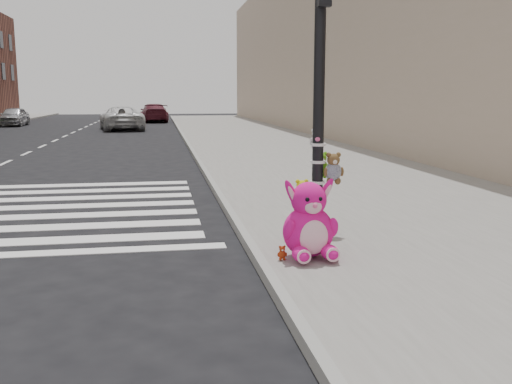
{
  "coord_description": "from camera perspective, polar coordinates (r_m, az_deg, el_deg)",
  "views": [
    {
      "loc": [
        0.35,
        -6.11,
        2.15
      ],
      "look_at": [
        1.72,
        1.93,
        0.75
      ],
      "focal_mm": 40.0,
      "sensor_mm": 36.0,
      "label": 1
    }
  ],
  "objects": [
    {
      "name": "car_maroon_near",
      "position": [
        46.33,
        -10.18,
        7.79
      ],
      "size": [
        2.4,
        5.09,
        1.43
      ],
      "primitive_type": "imported",
      "rotation": [
        0.0,
        0.0,
        3.22
      ],
      "color": "#4F1622",
      "rests_on": "ground"
    },
    {
      "name": "sidewalk_near",
      "position": [
        16.89,
        6.4,
        2.59
      ],
      "size": [
        7.0,
        80.0,
        0.14
      ],
      "primitive_type": "cube",
      "color": "slate",
      "rests_on": "ground"
    },
    {
      "name": "car_white_near",
      "position": [
        36.3,
        -13.32,
        7.19
      ],
      "size": [
        3.14,
        5.45,
        1.43
      ],
      "primitive_type": "imported",
      "rotation": [
        0.0,
        0.0,
        3.3
      ],
      "color": "beige",
      "rests_on": "ground"
    },
    {
      "name": "red_teddy",
      "position": [
        7.03,
        2.63,
        -6.09
      ],
      "size": [
        0.13,
        0.09,
        0.18
      ],
      "primitive_type": null,
      "rotation": [
        0.0,
        0.0,
        -0.02
      ],
      "color": "#9D2D0F",
      "rests_on": "sidewalk_near"
    },
    {
      "name": "pink_bunny",
      "position": [
        7.1,
        5.34,
        -3.32
      ],
      "size": [
        0.71,
        0.76,
        1.01
      ],
      "rotation": [
        0.0,
        0.0,
        0.06
      ],
      "color": "#E7138A",
      "rests_on": "sidewalk_near"
    },
    {
      "name": "signal_pole",
      "position": [
        8.25,
        6.37,
        6.75
      ],
      "size": [
        0.72,
        0.49,
        4.0
      ],
      "color": "black",
      "rests_on": "sidewalk_near"
    },
    {
      "name": "curb_edge",
      "position": [
        16.28,
        -5.36,
        2.34
      ],
      "size": [
        0.12,
        80.0,
        0.15
      ],
      "primitive_type": "cube",
      "color": "gray",
      "rests_on": "ground"
    },
    {
      "name": "bld_near",
      "position": [
        28.15,
        11.96,
        15.32
      ],
      "size": [
        5.0,
        60.0,
        10.0
      ],
      "primitive_type": "cube",
      "color": "tan",
      "rests_on": "ground"
    },
    {
      "name": "car_silver_deep",
      "position": [
        43.26,
        -23.06,
        6.97
      ],
      "size": [
        1.56,
        3.85,
        1.31
      ],
      "primitive_type": "imported",
      "rotation": [
        0.0,
        0.0,
        -0.0
      ],
      "color": "#A7A7AC",
      "rests_on": "ground"
    },
    {
      "name": "ground",
      "position": [
        6.48,
        -12.39,
        -9.85
      ],
      "size": [
        120.0,
        120.0,
        0.0
      ],
      "primitive_type": "plane",
      "color": "black",
      "rests_on": "ground"
    }
  ]
}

